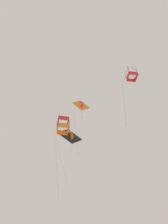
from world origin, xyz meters
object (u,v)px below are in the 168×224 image
object	(u,v)px
kite_box_highest	(63,125)
kite_delta_mid_left	(81,105)
kite_box_near_left	(131,74)
kite_delta_near_right	(70,136)

from	to	relation	value
kite_box_highest	kite_delta_mid_left	bearing A→B (deg)	-134.03
kite_delta_mid_left	kite_box_near_left	bearing A→B (deg)	89.48
kite_delta_near_right	kite_box_highest	world-z (taller)	kite_box_highest
kite_box_highest	kite_box_near_left	bearing A→B (deg)	126.67
kite_delta_near_right	kite_delta_mid_left	distance (m)	6.11
kite_box_near_left	kite_delta_near_right	size ratio (longest dim) A/B	0.97
kite_box_near_left	kite_delta_mid_left	size ratio (longest dim) A/B	0.76
kite_box_highest	kite_delta_near_right	bearing A→B (deg)	-117.63
kite_delta_near_right	kite_box_highest	bearing A→B (deg)	40.47
kite_box_near_left	kite_box_highest	world-z (taller)	kite_box_near_left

